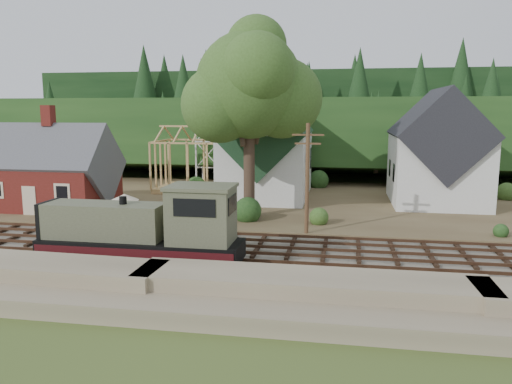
# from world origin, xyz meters

# --- Properties ---
(ground) EXTENTS (140.00, 140.00, 0.00)m
(ground) POSITION_xyz_m (0.00, 0.00, 0.00)
(ground) COLOR #384C1E
(ground) RESTS_ON ground
(embankment) EXTENTS (64.00, 5.00, 1.60)m
(embankment) POSITION_xyz_m (0.00, -8.50, 0.00)
(embankment) COLOR #7F7259
(embankment) RESTS_ON ground
(railroad_bed) EXTENTS (64.00, 11.00, 0.16)m
(railroad_bed) POSITION_xyz_m (0.00, 0.00, 0.08)
(railroad_bed) COLOR #726B5B
(railroad_bed) RESTS_ON ground
(village_flat) EXTENTS (64.00, 26.00, 0.30)m
(village_flat) POSITION_xyz_m (0.00, 18.00, 0.15)
(village_flat) COLOR brown
(village_flat) RESTS_ON ground
(hillside) EXTENTS (70.00, 28.96, 12.74)m
(hillside) POSITION_xyz_m (0.00, 42.00, 0.00)
(hillside) COLOR #1E3F19
(hillside) RESTS_ON ground
(ridge) EXTENTS (80.00, 20.00, 12.00)m
(ridge) POSITION_xyz_m (0.00, 58.00, 0.00)
(ridge) COLOR black
(ridge) RESTS_ON ground
(depot) EXTENTS (10.80, 7.41, 9.00)m
(depot) POSITION_xyz_m (-16.00, 11.00, 3.21)
(depot) COLOR #551A13
(depot) RESTS_ON village_flat
(church) EXTENTS (8.40, 15.17, 13.00)m
(church) POSITION_xyz_m (2.00, 19.68, 5.18)
(church) COLOR silver
(church) RESTS_ON village_flat
(farmhouse) EXTENTS (8.40, 10.80, 10.60)m
(farmhouse) POSITION_xyz_m (18.00, 19.00, 4.87)
(farmhouse) COLOR silver
(farmhouse) RESTS_ON village_flat
(timber_frame) EXTENTS (8.20, 6.20, 6.99)m
(timber_frame) POSITION_xyz_m (-6.00, 22.00, 3.27)
(timber_frame) COLOR tan
(timber_frame) RESTS_ON village_flat
(lattice_tower) EXTENTS (3.20, 3.20, 12.12)m
(lattice_tower) POSITION_xyz_m (-6.00, 28.00, 10.03)
(lattice_tower) COLOR silver
(lattice_tower) RESTS_ON village_flat
(big_tree) EXTENTS (10.90, 8.40, 14.70)m
(big_tree) POSITION_xyz_m (2.17, 10.08, 10.22)
(big_tree) COLOR #38281E
(big_tree) RESTS_ON village_flat
(telegraph_pole_near) EXTENTS (2.20, 0.28, 8.00)m
(telegraph_pole_near) POSITION_xyz_m (7.00, 5.20, 4.25)
(telegraph_pole_near) COLOR #4C331E
(telegraph_pole_near) RESTS_ON ground
(locomotive) EXTENTS (11.54, 2.89, 4.63)m
(locomotive) POSITION_xyz_m (-1.46, -3.00, 2.06)
(locomotive) COLOR black
(locomotive) RESTS_ON railroad_bed
(car_blue) EXTENTS (1.77, 3.83, 1.27)m
(car_blue) POSITION_xyz_m (-6.46, 7.58, 0.94)
(car_blue) COLOR #597BBE
(car_blue) RESTS_ON village_flat
(patio_set) EXTENTS (2.12, 2.12, 2.36)m
(patio_set) POSITION_xyz_m (-6.70, 5.50, 2.31)
(patio_set) COLOR silver
(patio_set) RESTS_ON village_flat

